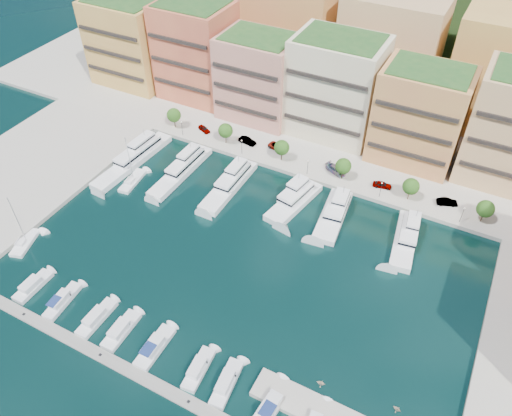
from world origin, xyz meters
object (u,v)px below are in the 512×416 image
Objects in this scene: car_0 at (204,129)px; car_5 at (447,202)px; sailboat_0 at (25,243)px; cruiser_4 at (155,347)px; cruiser_1 at (62,301)px; car_4 at (382,185)px; cruiser_0 at (33,286)px; cruiser_7 at (271,406)px; tree_5 at (486,209)px; tender_3 at (397,409)px; car_1 at (247,141)px; lamppost_1 at (242,145)px; cruiser_5 at (198,369)px; tree_1 at (225,131)px; cruiser_3 at (121,330)px; lamppost_0 at (182,126)px; lamppost_2 at (308,165)px; sailboat_2 at (132,181)px; lamppost_4 at (463,213)px; yacht_3 at (295,199)px; lamppost_3 at (381,187)px; tree_0 at (174,115)px; cruiser_2 at (97,318)px; tree_3 at (343,166)px; yacht_5 at (406,237)px; car_3 at (336,170)px; tree_2 at (282,148)px; car_2 at (278,147)px; tender_1 at (321,383)px; yacht_0 at (135,157)px; yacht_4 at (334,213)px; yacht_2 at (231,182)px.

car_5 reaches higher than car_0.
cruiser_4 is at bearing -11.24° from sailboat_0.
cruiser_1 is 73.50m from car_4.
cruiser_7 reaches higher than cruiser_0.
tree_5 is 4.10× the size of tender_3.
lamppost_1 is at bearing -161.13° from car_1.
car_0 is (11.66, 52.35, 1.37)m from sailboat_0.
car_0 is at bearing 162.87° from lamppost_1.
cruiser_4 is 2.24× the size of car_0.
tree_1 is at bearing 116.07° from cruiser_5.
lamppost_1 is 0.49× the size of cruiser_3.
lamppost_0 is 68.97m from cruiser_5.
sailboat_2 is (-36.35, -21.23, -3.51)m from lamppost_2.
yacht_3 reaches higher than lamppost_4.
sailboat_0 reaches higher than lamppost_3.
tree_0 is 0.69× the size of cruiser_0.
cruiser_5 is 60.87m from car_4.
tree_3 is at bearing 66.35° from cruiser_2.
yacht_5 is 12.66× the size of tender_3.
tree_3 is 1.02× the size of car_3.
tender_3 is (75.67, -49.30, -4.38)m from tree_0.
sailboat_2 reaches higher than tree_2.
tree_0 is 1.18× the size of car_1.
tree_1 reaches higher than lamppost_2.
tree_2 is 59.01m from cruiser_2.
lamppost_2 is at bearing 146.56° from car_3.
cruiser_7 is (22.44, 0.00, 0.00)m from cruiser_4.
car_2 is at bearing 114.82° from cruiser_7.
tree_0 is 3.87× the size of tender_1.
lamppost_2 is at bearing 97.37° from yacht_3.
yacht_0 is 83.37m from tender_3.
cruiser_4 is at bearing -47.37° from sailboat_2.
tree_0 is 59.99m from cruiser_1.
lamppost_2 is (24.00, -2.30, -0.92)m from tree_1.
cruiser_2 is 21.86m from cruiser_5.
car_4 is at bearing 24.81° from sailboat_2.
sailboat_2 is (-63.29, -11.24, -0.89)m from yacht_5.
tree_2 is 1.35× the size of lamppost_1.
yacht_5 reaches higher than cruiser_7.
car_2 is (-28.57, 61.79, 1.17)m from cruiser_7.
tree_2 is 0.32× the size of yacht_4.
cruiser_3 is (-3.84, -58.09, -4.20)m from tree_2.
car_5 is (57.96, 60.30, 1.19)m from cruiser_1.
lamppost_4 is 69.05m from cruiser_4.
tender_1 is at bearing -44.12° from yacht_2.
cruiser_3 is (-22.68, -45.74, -0.54)m from yacht_4.
lamppost_2 is at bearing 18.94° from yacht_0.
cruiser_2 reaches higher than tender_3.
lamppost_4 is 0.48× the size of cruiser_2.
cruiser_2 is 78.14m from car_5.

